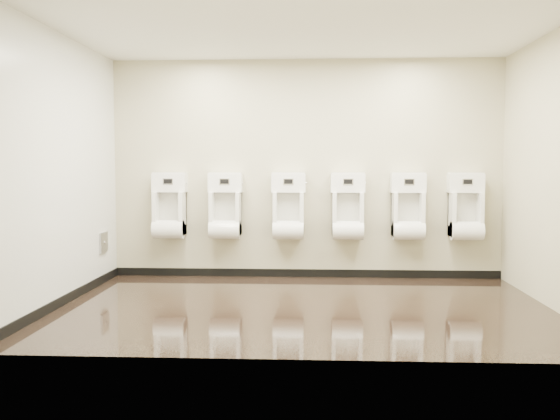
% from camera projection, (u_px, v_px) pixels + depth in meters
% --- Properties ---
extents(ground, '(5.00, 3.50, 0.00)m').
position_uv_depth(ground, '(304.00, 307.00, 6.37)').
color(ground, black).
rests_on(ground, ground).
extents(ceiling, '(5.00, 3.50, 0.00)m').
position_uv_depth(ceiling, '(304.00, 29.00, 6.18)').
color(ceiling, white).
extents(back_wall, '(5.00, 0.02, 2.80)m').
position_uv_depth(back_wall, '(306.00, 169.00, 8.02)').
color(back_wall, '#BCB690').
rests_on(back_wall, ground).
extents(front_wall, '(5.00, 0.02, 2.80)m').
position_uv_depth(front_wall, '(301.00, 171.00, 4.53)').
color(front_wall, '#BCB690').
rests_on(front_wall, ground).
extents(left_wall, '(0.02, 3.50, 2.80)m').
position_uv_depth(left_wall, '(61.00, 170.00, 6.40)').
color(left_wall, '#BCB690').
rests_on(left_wall, ground).
extents(right_wall, '(0.02, 3.50, 2.80)m').
position_uv_depth(right_wall, '(557.00, 170.00, 6.15)').
color(right_wall, '#BCB690').
rests_on(right_wall, ground).
extents(tile_overlay_left, '(0.01, 3.50, 2.80)m').
position_uv_depth(tile_overlay_left, '(61.00, 170.00, 6.40)').
color(tile_overlay_left, white).
rests_on(tile_overlay_left, ground).
extents(skirting_back, '(5.00, 0.02, 0.10)m').
position_uv_depth(skirting_back, '(306.00, 273.00, 8.10)').
color(skirting_back, black).
rests_on(skirting_back, ground).
extents(skirting_left, '(0.02, 3.50, 0.10)m').
position_uv_depth(skirting_left, '(65.00, 299.00, 6.50)').
color(skirting_left, black).
rests_on(skirting_left, ground).
extents(access_panel, '(0.04, 0.25, 0.25)m').
position_uv_depth(access_panel, '(103.00, 243.00, 7.66)').
color(access_panel, '#9E9EA3').
rests_on(access_panel, left_wall).
extents(urinal_0, '(0.44, 0.33, 0.83)m').
position_uv_depth(urinal_0, '(169.00, 210.00, 8.00)').
color(urinal_0, white).
rests_on(urinal_0, back_wall).
extents(urinal_1, '(0.44, 0.33, 0.83)m').
position_uv_depth(urinal_1, '(225.00, 211.00, 7.96)').
color(urinal_1, white).
rests_on(urinal_1, back_wall).
extents(urinal_2, '(0.44, 0.33, 0.83)m').
position_uv_depth(urinal_2, '(288.00, 211.00, 7.92)').
color(urinal_2, white).
rests_on(urinal_2, back_wall).
extents(urinal_3, '(0.44, 0.33, 0.83)m').
position_uv_depth(urinal_3, '(348.00, 211.00, 7.88)').
color(urinal_3, white).
rests_on(urinal_3, back_wall).
extents(urinal_4, '(0.44, 0.33, 0.83)m').
position_uv_depth(urinal_4, '(408.00, 211.00, 7.84)').
color(urinal_4, white).
rests_on(urinal_4, back_wall).
extents(urinal_5, '(0.44, 0.33, 0.83)m').
position_uv_depth(urinal_5, '(466.00, 212.00, 7.80)').
color(urinal_5, white).
rests_on(urinal_5, back_wall).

